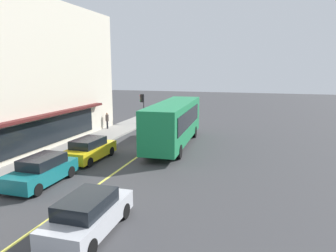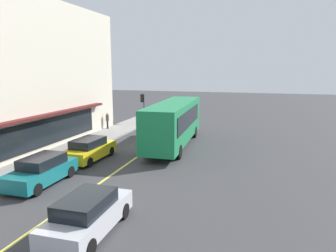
{
  "view_description": "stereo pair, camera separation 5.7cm",
  "coord_description": "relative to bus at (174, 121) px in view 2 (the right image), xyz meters",
  "views": [
    {
      "loc": [
        -22.71,
        -8.19,
        6.16
      ],
      "look_at": [
        0.98,
        -1.11,
        1.6
      ],
      "focal_mm": 33.52,
      "sensor_mm": 36.0,
      "label": 1
    },
    {
      "loc": [
        -22.69,
        -8.24,
        6.16
      ],
      "look_at": [
        0.98,
        -1.11,
        1.6
      ],
      "focal_mm": 33.52,
      "sensor_mm": 36.0,
      "label": 2
    }
  ],
  "objects": [
    {
      "name": "bus",
      "position": [
        0.0,
        0.0,
        0.0
      ],
      "size": [
        11.25,
        3.11,
        3.5
      ],
      "color": "#197F47",
      "rests_on": "ground"
    },
    {
      "name": "car_silver",
      "position": [
        -14.06,
        -0.58,
        -1.24
      ],
      "size": [
        4.33,
        1.92,
        1.52
      ],
      "color": "#B7BABF",
      "rests_on": "ground"
    },
    {
      "name": "sidewalk",
      "position": [
        -1.02,
        7.07,
        -1.91
      ],
      "size": [
        80.0,
        3.08,
        0.15
      ],
      "primitive_type": "cube",
      "color": "gray",
      "rests_on": "ground"
    },
    {
      "name": "ground",
      "position": [
        -1.02,
        1.6,
        -1.99
      ],
      "size": [
        120.0,
        120.0,
        0.0
      ],
      "primitive_type": "plane",
      "color": "#38383A"
    },
    {
      "name": "car_teal",
      "position": [
        -10.24,
        4.53,
        -1.24
      ],
      "size": [
        4.32,
        1.89,
        1.52
      ],
      "color": "#14666B",
      "rests_on": "ground"
    },
    {
      "name": "car_yellow",
      "position": [
        -5.52,
        4.42,
        -1.24
      ],
      "size": [
        4.35,
        1.95,
        1.52
      ],
      "color": "yellow",
      "rests_on": "ground"
    },
    {
      "name": "pedestrian_by_curb",
      "position": [
        4.35,
        8.21,
        -0.86
      ],
      "size": [
        0.34,
        0.34,
        1.63
      ],
      "color": "black",
      "rests_on": "sidewalk"
    },
    {
      "name": "traffic_light",
      "position": [
        8.73,
        6.1,
        0.55
      ],
      "size": [
        0.3,
        0.52,
        3.2
      ],
      "color": "#2D2D33",
      "rests_on": "sidewalk"
    },
    {
      "name": "lane_centre_stripe",
      "position": [
        -1.02,
        1.6,
        -1.98
      ],
      "size": [
        36.0,
        0.16,
        0.01
      ],
      "primitive_type": "cube",
      "color": "#D8D14C",
      "rests_on": "ground"
    }
  ]
}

